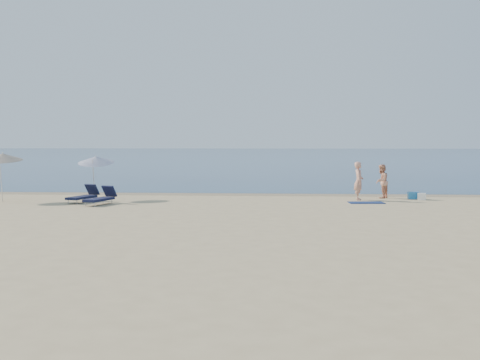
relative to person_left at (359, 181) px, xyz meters
name	(u,v)px	position (x,y,z in m)	size (l,w,h in m)	color
ground	(283,280)	(-3.72, -16.82, -0.92)	(160.00, 160.00, 0.00)	tan
sea	(280,155)	(-3.72, 83.18, -0.92)	(240.00, 160.00, 0.01)	#0D284E
wet_sand_strip	(281,195)	(-3.72, 2.58, -0.92)	(240.00, 1.60, 0.00)	#847254
person_left	(359,181)	(0.00, 0.00, 0.00)	(0.67, 0.44, 1.85)	tan
person_right	(382,181)	(1.25, 0.99, -0.08)	(0.82, 0.64, 1.69)	tan
beach_towel	(366,203)	(0.18, -1.32, -0.91)	(1.60, 0.89, 0.03)	#0E1D48
white_bag	(422,197)	(3.06, 0.26, -0.76)	(0.38, 0.33, 0.33)	white
blue_cooler	(413,195)	(2.74, 0.69, -0.75)	(0.49, 0.35, 0.35)	#2172B6
umbrella_near	(96,160)	(-12.72, -0.49, 1.01)	(1.91, 1.93, 2.30)	silver
umbrella_far	(3,157)	(-16.81, -1.67, 1.17)	(1.91, 1.94, 2.42)	silver
lounger_left	(101,198)	(-11.82, -2.78, -0.63)	(1.14, 1.95, 0.82)	#131736
lounger_right	(83,196)	(-12.90, -1.89, -0.63)	(1.15, 1.94, 0.82)	#121732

